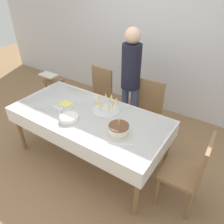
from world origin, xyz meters
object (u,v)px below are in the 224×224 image
birthday_cake (119,129)px  plate_stack_main (69,118)px  champagne_tray (107,104)px  high_chair (53,84)px  dining_chair_right_end (190,171)px  dining_chair_far_left (98,94)px  dining_chair_far_right (147,110)px  person_standing (131,75)px

birthday_cake → plate_stack_main: 0.65m
champagne_tray → high_chair: size_ratio=0.52×
dining_chair_right_end → birthday_cake: dining_chair_right_end is taller
dining_chair_far_left → champagne_tray: (0.59, -0.60, 0.30)m
dining_chair_far_left → high_chair: dining_chair_far_left is taller
dining_chair_far_right → person_standing: (-0.32, 0.03, 0.48)m
dining_chair_far_right → champagne_tray: size_ratio=2.66×
birthday_cake → dining_chair_far_left: bearing=137.0°
champagne_tray → person_standing: size_ratio=0.22×
plate_stack_main → high_chair: 1.69m
dining_chair_far_left → dining_chair_far_right: 0.91m
plate_stack_main → person_standing: person_standing is taller
champagne_tray → person_standing: bearing=90.1°
champagne_tray → plate_stack_main: 0.52m
birthday_cake → champagne_tray: size_ratio=0.64×
dining_chair_far_left → person_standing: person_standing is taller
dining_chair_right_end → high_chair: size_ratio=1.37×
dining_chair_right_end → plate_stack_main: size_ratio=4.34×
dining_chair_far_left → champagne_tray: 0.89m
champagne_tray → plate_stack_main: champagne_tray is taller
dining_chair_far_right → dining_chair_right_end: 1.21m
plate_stack_main → high_chair: plate_stack_main is taller
high_chair → plate_stack_main: bearing=-35.5°
dining_chair_far_left → champagne_tray: bearing=-45.3°
dining_chair_far_left → person_standing: (0.59, 0.03, 0.48)m
champagne_tray → person_standing: 0.65m
dining_chair_right_end → person_standing: person_standing is taller
dining_chair_far_right → dining_chair_right_end: (0.90, -0.81, 0.00)m
dining_chair_far_left → birthday_cake: dining_chair_far_left is taller
dining_chair_far_left → dining_chair_right_end: same height
dining_chair_right_end → dining_chair_far_left: bearing=155.8°
dining_chair_right_end → birthday_cake: bearing=-173.1°
dining_chair_far_left → plate_stack_main: bearing=-72.0°
dining_chair_far_left → birthday_cake: size_ratio=4.19×
person_standing → birthday_cake: bearing=-67.4°
dining_chair_far_right → champagne_tray: 0.74m
champagne_tray → plate_stack_main: size_ratio=1.63×
dining_chair_far_right → dining_chair_far_left: bearing=180.0°
dining_chair_right_end → person_standing: 1.56m
dining_chair_right_end → plate_stack_main: dining_chair_right_end is taller
dining_chair_far_left → high_chair: size_ratio=1.37×
dining_chair_right_end → person_standing: bearing=145.4°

